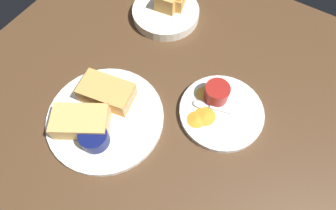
# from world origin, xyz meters

# --- Properties ---
(ground_plane) EXTENTS (1.10, 1.10, 0.03)m
(ground_plane) POSITION_xyz_m (0.00, 0.00, -0.01)
(ground_plane) COLOR #4C331E
(plate_sandwich_main) EXTENTS (0.29, 0.29, 0.02)m
(plate_sandwich_main) POSITION_xyz_m (-0.09, -0.11, 0.01)
(plate_sandwich_main) COLOR white
(plate_sandwich_main) RESTS_ON ground_plane
(sandwich_half_near) EXTENTS (0.14, 0.10, 0.05)m
(sandwich_half_near) POSITION_xyz_m (-0.12, -0.06, 0.04)
(sandwich_half_near) COLOR tan
(sandwich_half_near) RESTS_ON plate_sandwich_main
(sandwich_half_far) EXTENTS (0.15, 0.13, 0.05)m
(sandwich_half_far) POSITION_xyz_m (-0.12, -0.16, 0.04)
(sandwich_half_far) COLOR tan
(sandwich_half_far) RESTS_ON plate_sandwich_main
(ramekin_dark_sauce) EXTENTS (0.07, 0.07, 0.04)m
(ramekin_dark_sauce) POSITION_xyz_m (-0.07, -0.17, 0.04)
(ramekin_dark_sauce) COLOR #0C144C
(ramekin_dark_sauce) RESTS_ON plate_sandwich_main
(spoon_by_dark_ramekin) EXTENTS (0.04, 0.10, 0.01)m
(spoon_by_dark_ramekin) POSITION_xyz_m (-0.09, -0.12, 0.02)
(spoon_by_dark_ramekin) COLOR silver
(spoon_by_dark_ramekin) RESTS_ON plate_sandwich_main
(plate_chips_companion) EXTENTS (0.21, 0.21, 0.02)m
(plate_chips_companion) POSITION_xyz_m (0.15, 0.06, 0.01)
(plate_chips_companion) COLOR white
(plate_chips_companion) RESTS_ON ground_plane
(ramekin_light_gravy) EXTENTS (0.06, 0.06, 0.04)m
(ramekin_light_gravy) POSITION_xyz_m (0.11, 0.08, 0.04)
(ramekin_light_gravy) COLOR maroon
(ramekin_light_gravy) RESTS_ON plate_chips_companion
(spoon_by_gravy_ramekin) EXTENTS (0.10, 0.04, 0.01)m
(spoon_by_gravy_ramekin) POSITION_xyz_m (0.10, 0.04, 0.02)
(spoon_by_gravy_ramekin) COLOR silver
(spoon_by_gravy_ramekin) RESTS_ON plate_chips_companion
(plantain_chip_scatter) EXTENTS (0.09, 0.17, 0.01)m
(plantain_chip_scatter) POSITION_xyz_m (0.10, 0.05, 0.02)
(plantain_chip_scatter) COLOR gold
(plantain_chip_scatter) RESTS_ON plate_chips_companion
(bread_basket_rear) EXTENTS (0.20, 0.20, 0.08)m
(bread_basket_rear) POSITION_xyz_m (-0.15, 0.27, 0.02)
(bread_basket_rear) COLOR silver
(bread_basket_rear) RESTS_ON ground_plane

